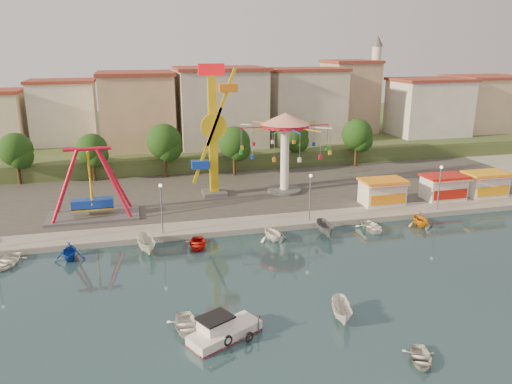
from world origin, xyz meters
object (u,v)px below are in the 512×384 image
object	(u,v)px
cabin_motorboat	(223,332)
rowboat_a	(186,325)
skiff	(342,311)
pirate_ship_ride	(91,184)
kamikaze_tower	(215,134)
wave_swinger	(285,135)

from	to	relation	value
cabin_motorboat	rowboat_a	bearing A→B (deg)	116.58
cabin_motorboat	skiff	size ratio (longest dim) A/B	1.53
skiff	rowboat_a	bearing A→B (deg)	-172.10
pirate_ship_ride	cabin_motorboat	size ratio (longest dim) A/B	1.83
kamikaze_tower	rowboat_a	bearing A→B (deg)	-103.67
pirate_ship_ride	cabin_motorboat	world-z (taller)	pirate_ship_ride
pirate_ship_ride	skiff	bearing A→B (deg)	-54.47
cabin_motorboat	rowboat_a	distance (m)	2.86
wave_swinger	kamikaze_tower	bearing A→B (deg)	175.38
wave_swinger	cabin_motorboat	bearing A→B (deg)	-114.30
pirate_ship_ride	cabin_motorboat	xyz separation A→B (m)	(9.90, -26.58, -3.91)
wave_swinger	cabin_motorboat	world-z (taller)	wave_swinger
kamikaze_tower	rowboat_a	size ratio (longest dim) A/B	4.66
pirate_ship_ride	kamikaze_tower	world-z (taller)	kamikaze_tower
kamikaze_tower	skiff	xyz separation A→B (m)	(3.90, -31.29, -7.88)
pirate_ship_ride	kamikaze_tower	distance (m)	16.23
cabin_motorboat	kamikaze_tower	bearing A→B (deg)	53.34
wave_swinger	rowboat_a	world-z (taller)	wave_swinger
skiff	cabin_motorboat	bearing A→B (deg)	-163.20
wave_swinger	skiff	size ratio (longest dim) A/B	3.25
kamikaze_tower	cabin_motorboat	xyz separation A→B (m)	(-4.96, -31.59, -8.09)
wave_swinger	rowboat_a	bearing A→B (deg)	-119.10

